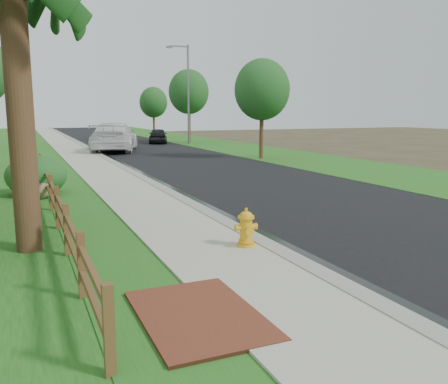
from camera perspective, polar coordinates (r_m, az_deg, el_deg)
name	(u,v)px	position (r m, az deg, el deg)	size (l,w,h in m)	color
ground	(295,277)	(8.67, 8.51, -10.03)	(120.00, 120.00, 0.00)	#3A301F
road	(130,144)	(42.95, -11.30, 5.68)	(8.00, 90.00, 0.02)	black
curb	(80,145)	(42.27, -16.89, 5.45)	(0.40, 90.00, 0.12)	gray
wet_gutter	(85,145)	(42.32, -16.42, 5.42)	(0.50, 90.00, 0.00)	black
sidewalk	(64,145)	(42.15, -18.65, 5.33)	(2.20, 90.00, 0.10)	#AAA894
grass_strip	(40,146)	(42.04, -21.24, 5.15)	(1.60, 90.00, 0.06)	#1D5117
verge_far	(202,142)	(44.90, -2.61, 6.03)	(6.00, 90.00, 0.04)	#1D5117
brick_patch	(199,317)	(6.91, -3.09, -14.75)	(1.60, 2.40, 0.11)	brown
ranch_fence	(54,198)	(13.53, -19.77, -0.63)	(0.12, 16.92, 1.10)	#54361C
fire_hydrant	(246,229)	(9.98, 2.68, -4.43)	(0.53, 0.43, 0.82)	orange
white_suv	(115,137)	(35.40, -13.04, 6.47)	(2.89, 7.11, 2.06)	silver
dark_car_mid	(158,136)	(43.51, -7.95, 6.73)	(1.61, 4.00, 1.36)	black
dark_car_far	(107,132)	(51.02, -13.93, 7.02)	(1.53, 4.39, 1.45)	black
streetlight	(186,89)	(41.77, -4.53, 12.29)	(1.96, 0.30, 8.47)	slate
boulder	(38,191)	(16.85, -21.48, 0.16)	(0.93, 0.70, 0.62)	brown
shrub_d	(36,176)	(17.65, -21.67, 1.83)	(2.05, 2.05, 1.40)	#1B4C20
tree_near_right	(262,90)	(29.18, 4.59, 12.15)	(3.34, 3.34, 6.01)	#3D2919
tree_mid_right	(189,92)	(44.00, -4.26, 11.91)	(3.65, 3.65, 6.63)	#3D2919
tree_far_right	(153,102)	(51.66, -8.49, 10.61)	(2.94, 2.94, 5.42)	#3D2919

